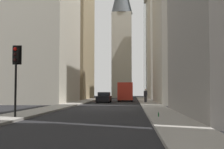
# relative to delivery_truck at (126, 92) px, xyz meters

# --- Properties ---
(ground_plane) EXTENTS (135.00, 135.00, 0.00)m
(ground_plane) POSITION_rel_delivery_truck_xyz_m (-19.43, 1.40, -1.46)
(ground_plane) COLOR black
(sidewalk_right) EXTENTS (90.00, 2.20, 0.14)m
(sidewalk_right) POSITION_rel_delivery_truck_xyz_m (-19.43, 5.90, -1.39)
(sidewalk_right) COLOR gray
(sidewalk_right) RESTS_ON ground_plane
(sidewalk_left) EXTENTS (90.00, 2.20, 0.14)m
(sidewalk_left) POSITION_rel_delivery_truck_xyz_m (-19.43, -3.10, -1.39)
(sidewalk_left) COLOR gray
(sidewalk_left) RESTS_ON ground_plane
(building_left_midfar) EXTENTS (14.52, 10.00, 26.19)m
(building_left_midfar) POSITION_rel_delivery_truck_xyz_m (-8.22, -9.20, 11.64)
(building_left_midfar) COLOR #A8A091
(building_left_midfar) RESTS_ON ground_plane
(building_left_far) EXTENTS (15.37, 10.50, 23.86)m
(building_left_far) POSITION_rel_delivery_truck_xyz_m (12.04, -9.19, 10.48)
(building_left_far) COLOR #B7B2A5
(building_left_far) RESTS_ON ground_plane
(building_right_far) EXTENTS (14.46, 10.50, 32.39)m
(building_right_far) POSITION_rel_delivery_truck_xyz_m (8.91, 12.00, 14.75)
(building_right_far) COLOR #9E8966
(building_right_far) RESTS_ON ground_plane
(church_spire) EXTENTS (5.13, 5.13, 30.70)m
(church_spire) POSITION_rel_delivery_truck_xyz_m (24.21, 1.44, 14.57)
(church_spire) COLOR #B7B2A5
(church_spire) RESTS_ON ground_plane
(delivery_truck) EXTENTS (6.46, 2.25, 2.84)m
(delivery_truck) POSITION_rel_delivery_truck_xyz_m (0.00, 0.00, 0.00)
(delivery_truck) COLOR red
(delivery_truck) RESTS_ON ground_plane
(sedan_black) EXTENTS (4.30, 1.78, 1.42)m
(sedan_black) POSITION_rel_delivery_truck_xyz_m (-6.14, 2.80, -0.80)
(sedan_black) COLOR black
(sedan_black) RESTS_ON ground_plane
(traffic_light_foreground) EXTENTS (0.43, 0.52, 4.05)m
(traffic_light_foreground) POSITION_rel_delivery_truck_xyz_m (-30.68, 5.47, 1.65)
(traffic_light_foreground) COLOR black
(traffic_light_foreground) RESTS_ON sidewalk_right
(pedestrian) EXTENTS (0.26, 0.44, 1.72)m
(pedestrian) POSITION_rel_delivery_truck_xyz_m (-8.80, -2.74, -0.39)
(pedestrian) COLOR black
(pedestrian) RESTS_ON sidewalk_left
(discarded_bottle) EXTENTS (0.07, 0.07, 0.27)m
(discarded_bottle) POSITION_rel_delivery_truck_xyz_m (-30.09, -2.56, -1.21)
(discarded_bottle) COLOR #236033
(discarded_bottle) RESTS_ON sidewalk_left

